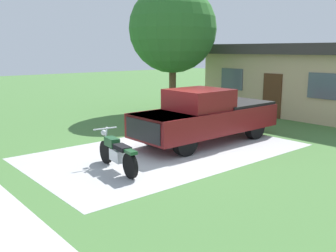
% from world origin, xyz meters
% --- Properties ---
extents(ground_plane, '(80.00, 80.00, 0.00)m').
position_xyz_m(ground_plane, '(0.00, 0.00, 0.00)').
color(ground_plane, '#467338').
extents(driveway_pad, '(5.14, 8.71, 0.01)m').
position_xyz_m(driveway_pad, '(0.00, 0.00, 0.00)').
color(driveway_pad, '#B0B0B0').
rests_on(driveway_pad, ground).
extents(motorcycle, '(2.21, 0.70, 1.09)m').
position_xyz_m(motorcycle, '(0.56, -2.29, 0.47)').
color(motorcycle, black).
rests_on(motorcycle, ground).
extents(pickup_truck, '(2.04, 5.64, 1.90)m').
position_xyz_m(pickup_truck, '(-0.12, 1.93, 0.95)').
color(pickup_truck, black).
rests_on(pickup_truck, ground).
extents(shade_tree, '(4.42, 4.42, 6.46)m').
position_xyz_m(shade_tree, '(-5.83, 5.24, 4.24)').
color(shade_tree, brown).
rests_on(shade_tree, ground).
extents(neighbor_house, '(9.60, 5.60, 3.50)m').
position_xyz_m(neighbor_house, '(-1.53, 10.34, 1.79)').
color(neighbor_house, tan).
rests_on(neighbor_house, ground).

